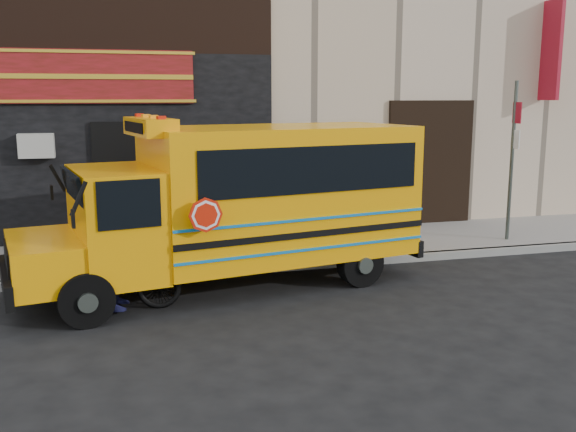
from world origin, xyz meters
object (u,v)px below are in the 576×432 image
at_px(bicycle, 122,277).
at_px(cyclist, 116,248).
at_px(school_bus, 244,200).
at_px(sign_pole, 512,158).

xyz_separation_m(bicycle, cyclist, (-0.07, 0.02, 0.46)).
distance_m(school_bus, bicycle, 2.46).
height_order(school_bus, sign_pole, sign_pole).
distance_m(bicycle, cyclist, 0.46).
bearing_deg(bicycle, school_bus, -60.92).
xyz_separation_m(sign_pole, cyclist, (-8.30, -2.23, -0.96)).
xyz_separation_m(school_bus, sign_pole, (6.14, 1.37, 0.44)).
relative_size(school_bus, sign_pole, 2.01).
bearing_deg(sign_pole, school_bus, -167.39).
xyz_separation_m(sign_pole, bicycle, (-8.23, -2.25, -1.42)).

